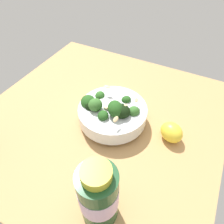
{
  "coord_description": "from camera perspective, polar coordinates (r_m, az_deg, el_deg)",
  "views": [
    {
      "loc": [
        -21.35,
        34.81,
        43.69
      ],
      "look_at": [
        -3.72,
        0.35,
        4.0
      ],
      "focal_mm": 33.71,
      "sensor_mm": 36.0,
      "label": 1
    }
  ],
  "objects": [
    {
      "name": "ground_plane",
      "position": [
        0.61,
        -2.95,
        -2.6
      ],
      "size": [
        65.94,
        65.94,
        4.08
      ],
      "primitive_type": "cube",
      "color": "tan"
    },
    {
      "name": "bottle_tall",
      "position": [
        0.39,
        -3.7,
        -21.62
      ],
      "size": [
        7.12,
        7.12,
        16.28
      ],
      "color": "#194723",
      "rests_on": "ground_plane"
    },
    {
      "name": "lemon_wedge",
      "position": [
        0.55,
        15.83,
        -5.27
      ],
      "size": [
        7.7,
        7.31,
        4.95
      ],
      "primitive_type": "ellipsoid",
      "rotation": [
        0.0,
        0.0,
        2.6
      ],
      "color": "yellow",
      "rests_on": "ground_plane"
    },
    {
      "name": "bowl_of_broccoli",
      "position": [
        0.56,
        -0.18,
        -0.23
      ],
      "size": [
        18.71,
        18.15,
        9.87
      ],
      "color": "white",
      "rests_on": "ground_plane"
    }
  ]
}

